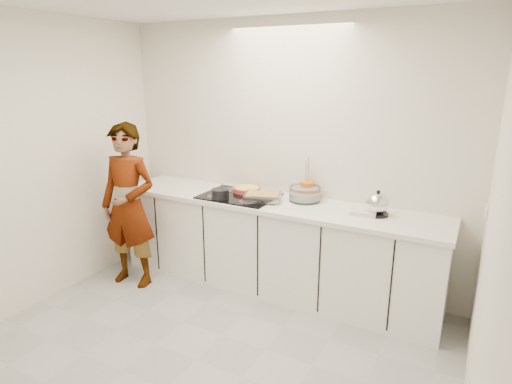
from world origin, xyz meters
The scene contains 15 objects.
floor centered at (0.00, 0.00, 0.00)m, with size 3.60×3.20×0.00m, color #A8A8A8.
wall_back centered at (0.00, 1.60, 1.30)m, with size 3.60×0.00×2.60m, color silver.
wall_left centered at (-1.80, 0.00, 1.30)m, with size 0.00×3.20×2.60m, color silver.
wall_right centered at (1.80, 0.02, 1.30)m, with size 0.02×3.20×2.60m.
base_cabinets centered at (0.00, 1.28, 0.43)m, with size 3.20×0.58×0.87m, color white.
countertop centered at (0.00, 1.28, 0.89)m, with size 3.24×0.64×0.04m, color white.
hob centered at (-0.35, 1.26, 0.92)m, with size 0.72×0.54×0.01m, color black.
tart_dish centered at (-0.35, 1.41, 0.95)m, with size 0.34×0.34×0.05m.
saucepan centered at (-0.46, 1.08, 0.97)m, with size 0.18×0.18×0.16m.
baking_dish centered at (-0.07, 1.23, 0.96)m, with size 0.40×0.34×0.06m.
mixing_bowl centered at (0.27, 1.43, 0.97)m, with size 0.30×0.30×0.14m.
tea_towel centered at (0.87, 1.30, 0.93)m, with size 0.22×0.16×0.04m, color white.
kettle centered at (0.97, 1.33, 1.00)m, with size 0.23×0.23×0.22m.
utensil_crock centered at (0.27, 1.51, 0.99)m, with size 0.13×0.13×0.17m, color #DA5C0B.
cook centered at (-1.30, 0.73, 0.82)m, with size 0.60×0.39×1.64m, color white.
Camera 1 is at (1.70, -2.22, 2.11)m, focal length 30.00 mm.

